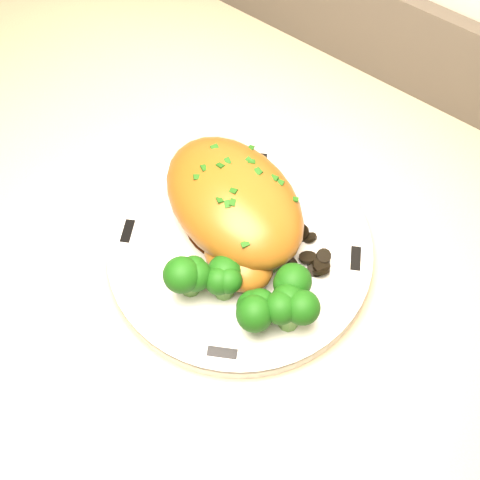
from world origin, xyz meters
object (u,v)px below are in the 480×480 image
Objects in this scene: plate at (240,250)px; chicken_breast at (234,207)px; broccoli_florets at (250,278)px; counter at (129,298)px.

plate is 1.33× the size of chicken_breast.
chicken_breast is 0.08m from broccoli_florets.
counter is 7.83× the size of plate.
plate is 2.14× the size of broccoli_florets.
counter is 0.60m from broccoli_florets.
chicken_breast is at bearing 0.58° from counter.
counter is 16.79× the size of broccoli_florets.
chicken_breast is at bearing 138.74° from broccoli_florets.
broccoli_florets reaches higher than plate.
broccoli_florets is (0.06, -0.05, -0.01)m from chicken_breast.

